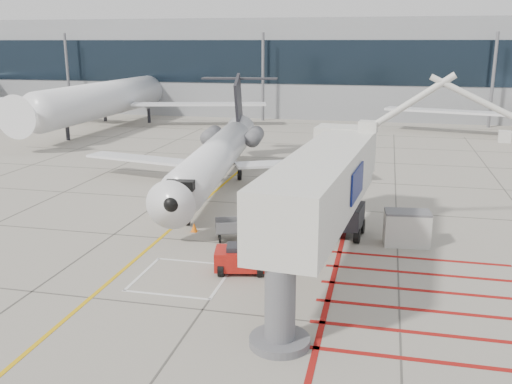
# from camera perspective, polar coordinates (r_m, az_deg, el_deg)

# --- Properties ---
(ground_plane) EXTENTS (260.00, 260.00, 0.00)m
(ground_plane) POSITION_cam_1_polar(r_m,az_deg,el_deg) (27.80, -2.79, -8.09)
(ground_plane) COLOR #9C9587
(ground_plane) RESTS_ON ground
(regional_jet) EXTENTS (26.39, 31.81, 7.73)m
(regional_jet) POSITION_cam_1_polar(r_m,az_deg,el_deg) (40.57, -4.72, 4.91)
(regional_jet) COLOR white
(regional_jet) RESTS_ON ground_plane
(jet_bridge) EXTENTS (11.04, 20.26, 7.79)m
(jet_bridge) POSITION_cam_1_polar(r_m,az_deg,el_deg) (26.28, 6.49, -0.55)
(jet_bridge) COLOR silver
(jet_bridge) RESTS_ON ground_plane
(pushback_tug) EXTENTS (2.75, 2.02, 1.45)m
(pushback_tug) POSITION_cam_1_polar(r_m,az_deg,el_deg) (27.67, -1.51, -6.57)
(pushback_tug) COLOR #AD1610
(pushback_tug) RESTS_ON ground_plane
(baggage_cart) EXTENTS (2.24, 1.80, 1.23)m
(baggage_cart) POSITION_cam_1_polar(r_m,az_deg,el_deg) (32.06, -2.31, -3.74)
(baggage_cart) COLOR #545458
(baggage_cart) RESTS_ON ground_plane
(ground_power_unit) EXTENTS (2.55, 1.65, 1.91)m
(ground_power_unit) POSITION_cam_1_polar(r_m,az_deg,el_deg) (32.21, 14.84, -3.52)
(ground_power_unit) COLOR beige
(ground_power_unit) RESTS_ON ground_plane
(cone_nose) EXTENTS (0.38, 0.38, 0.53)m
(cone_nose) POSITION_cam_1_polar(r_m,az_deg,el_deg) (33.66, -6.20, -3.53)
(cone_nose) COLOR orange
(cone_nose) RESTS_ON ground_plane
(cone_side) EXTENTS (0.32, 0.32, 0.45)m
(cone_side) POSITION_cam_1_polar(r_m,az_deg,el_deg) (31.72, 1.15, -4.69)
(cone_side) COLOR orange
(cone_side) RESTS_ON ground_plane
(terminal_building) EXTENTS (180.00, 28.00, 14.00)m
(terminal_building) POSITION_cam_1_polar(r_m,az_deg,el_deg) (94.75, 15.03, 12.03)
(terminal_building) COLOR gray
(terminal_building) RESTS_ON ground_plane
(terminal_glass_band) EXTENTS (180.00, 0.10, 6.00)m
(terminal_glass_band) POSITION_cam_1_polar(r_m,az_deg,el_deg) (80.68, 15.37, 12.32)
(terminal_glass_band) COLOR black
(terminal_glass_band) RESTS_ON ground_plane
(bg_aircraft_b) EXTENTS (39.33, 43.70, 13.11)m
(bg_aircraft_b) POSITION_cam_1_polar(r_m,az_deg,el_deg) (78.94, -13.72, 11.33)
(bg_aircraft_b) COLOR silver
(bg_aircraft_b) RESTS_ON ground_plane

